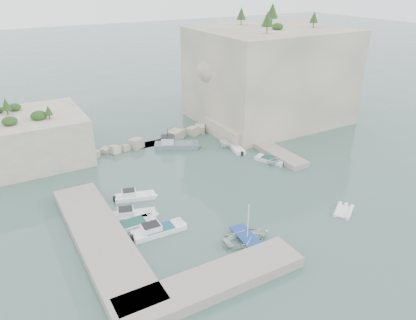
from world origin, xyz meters
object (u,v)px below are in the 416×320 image
tender_east_c (237,150)px  work_boat (176,148)px  motorboat_c (133,226)px  motorboat_b (133,218)px  inflatable_dinghy (343,212)px  motorboat_a (135,199)px  tender_east_b (270,161)px  rowboat (247,241)px  tender_east_a (276,164)px  tender_east_d (233,147)px  motorboat_d (159,232)px

tender_east_c → work_boat: (-8.01, 5.84, 0.00)m
motorboat_c → motorboat_b: motorboat_b is taller
motorboat_c → work_boat: bearing=51.6°
inflatable_dinghy → tender_east_c: (-0.77, 21.83, 0.00)m
motorboat_b → motorboat_a: same height
inflatable_dinghy → tender_east_b: tender_east_b is taller
tender_east_c → motorboat_a: bearing=120.2°
motorboat_b → rowboat: (8.97, -10.37, 0.00)m
tender_east_b → motorboat_c: bearing=78.0°
work_boat → tender_east_a: bearing=-25.4°
work_boat → rowboat: bearing=-73.1°
tender_east_c → tender_east_d: bearing=1.6°
tender_east_a → work_boat: (-10.18, 12.99, 0.00)m
inflatable_dinghy → tender_east_a: 14.75m
tender_east_c → tender_east_b: bearing=-149.4°
motorboat_c → motorboat_a: (2.38, 5.73, 0.00)m
inflatable_dinghy → work_boat: 29.03m
motorboat_a → tender_east_a: tender_east_a is taller
motorboat_c → motorboat_a: bearing=67.1°
inflatable_dinghy → tender_east_d: 23.39m
tender_east_a → work_boat: work_boat is taller
work_boat → motorboat_d: bearing=-93.9°
motorboat_b → tender_east_d: bearing=46.1°
motorboat_c → tender_east_c: bearing=28.4°
rowboat → tender_east_d: 25.77m
rowboat → tender_east_a: tender_east_a is taller
motorboat_a → motorboat_d: bearing=-76.0°
motorboat_d → tender_east_a: bearing=20.8°
motorboat_b → rowboat: motorboat_b is taller
tender_east_c → work_boat: work_boat is taller
tender_east_c → tender_east_d: size_ratio=0.97×
tender_east_c → work_boat: bearing=66.1°
motorboat_a → tender_east_a: bearing=14.4°
motorboat_c → motorboat_a: size_ratio=0.96×
tender_east_a → tender_east_d: tender_east_d is taller
inflatable_dinghy → tender_east_a: tender_east_a is taller
rowboat → work_boat: bearing=-5.9°
inflatable_dinghy → tender_east_d: tender_east_d is taller
motorboat_c → tender_east_a: (24.25, 4.99, 0.00)m
work_boat → tender_east_b: bearing=-23.3°
motorboat_a → tender_east_b: size_ratio=1.09×
motorboat_a → rowboat: (7.20, -14.41, 0.00)m
tender_east_a → tender_east_d: size_ratio=0.68×
motorboat_b → work_boat: bearing=67.7°
tender_east_c → tender_east_d: (0.29, 1.56, 0.00)m
inflatable_dinghy → motorboat_b: bearing=120.0°
motorboat_c → rowboat: rowboat is taller
tender_east_a → tender_east_c: size_ratio=0.70×
tender_east_b → work_boat: (-10.01, 11.84, 0.00)m
work_boat → tender_east_c: bearing=-9.6°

